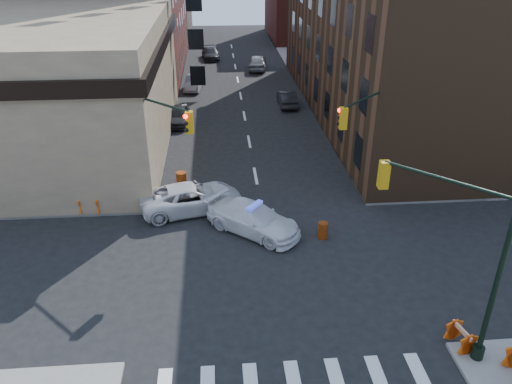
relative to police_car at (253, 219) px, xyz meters
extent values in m
plane|color=black|center=(0.66, -3.26, -0.76)|extent=(140.00, 140.00, 0.00)
cube|color=gray|center=(-22.34, 29.49, -0.69)|extent=(34.00, 54.50, 0.15)
cube|color=gray|center=(23.66, 29.49, -0.69)|extent=(34.00, 54.50, 0.15)
cube|color=tan|center=(-16.34, 13.24, 3.74)|extent=(22.00, 22.00, 9.00)
cube|color=#482F1D|center=(13.66, 19.24, 6.24)|extent=(14.00, 34.00, 14.00)
cylinder|color=black|center=(7.46, -9.56, 3.39)|extent=(0.20, 0.20, 8.00)
cylinder|color=black|center=(7.46, -9.56, -0.36)|extent=(0.44, 0.44, 0.50)
cylinder|color=black|center=(5.87, -7.97, 5.89)|extent=(3.27, 3.27, 0.12)
cube|color=#BF8C0C|center=(4.27, -6.38, 5.39)|extent=(0.35, 0.35, 1.05)
sphere|color=#FF0C05|center=(4.43, -6.22, 5.74)|extent=(0.22, 0.22, 0.22)
sphere|color=black|center=(4.43, -6.22, 5.41)|extent=(0.22, 0.22, 0.22)
sphere|color=black|center=(4.43, -6.22, 5.08)|extent=(0.22, 0.22, 0.22)
cylinder|color=black|center=(-6.14, 3.04, 3.39)|extent=(0.20, 0.20, 8.00)
cylinder|color=black|center=(-6.14, 3.04, -0.36)|extent=(0.44, 0.44, 0.50)
cylinder|color=black|center=(-4.55, 1.45, 5.89)|extent=(3.27, 3.27, 0.12)
cube|color=#BF8C0C|center=(-2.96, -0.14, 5.39)|extent=(0.35, 0.35, 1.05)
sphere|color=#FF0C05|center=(-3.12, -0.29, 5.74)|extent=(0.22, 0.22, 0.22)
sphere|color=black|center=(-3.12, -0.29, 5.41)|extent=(0.22, 0.22, 0.22)
sphere|color=black|center=(-3.12, -0.29, 5.08)|extent=(0.22, 0.22, 0.22)
cylinder|color=black|center=(7.46, 3.04, 3.39)|extent=(0.20, 0.20, 8.00)
cylinder|color=black|center=(7.46, 3.04, -0.36)|extent=(0.44, 0.44, 0.50)
cylinder|color=black|center=(5.87, 1.45, 5.89)|extent=(3.27, 3.27, 0.12)
cube|color=#BF8C0C|center=(4.27, -0.14, 5.39)|extent=(0.35, 0.35, 1.05)
sphere|color=#FF0C05|center=(4.12, 0.02, 5.74)|extent=(0.22, 0.22, 0.22)
sphere|color=black|center=(4.12, 0.02, 5.41)|extent=(0.22, 0.22, 0.22)
sphere|color=black|center=(4.12, 0.02, 5.08)|extent=(0.22, 0.22, 0.22)
cylinder|color=black|center=(8.16, 22.74, 0.69)|extent=(0.24, 0.24, 2.60)
sphere|color=#984616|center=(8.16, 22.74, 2.74)|extent=(3.00, 3.00, 3.00)
cylinder|color=black|center=(8.16, 30.74, 0.69)|extent=(0.24, 0.24, 2.60)
sphere|color=#984616|center=(8.16, 30.74, 2.74)|extent=(3.00, 3.00, 3.00)
imported|color=white|center=(0.00, 0.00, 0.00)|extent=(5.40, 4.99, 1.52)
imported|color=silver|center=(-3.28, 2.54, 0.03)|extent=(6.11, 3.84, 1.57)
imported|color=black|center=(-4.84, 17.14, -0.05)|extent=(1.89, 4.25, 1.42)
imported|color=#979B9F|center=(-3.88, 27.38, -0.07)|extent=(2.00, 4.38, 1.39)
imported|color=black|center=(-2.24, 41.05, -0.08)|extent=(2.40, 4.85, 1.35)
imported|color=black|center=(4.69, 21.29, -0.07)|extent=(1.47, 4.19, 1.38)
imported|color=gray|center=(3.16, 35.16, 0.07)|extent=(2.44, 5.03, 1.66)
imported|color=black|center=(-7.76, 4.61, 0.31)|extent=(0.80, 0.69, 1.84)
imported|color=black|center=(-9.22, 5.45, 0.26)|extent=(1.03, 0.93, 1.73)
imported|color=#222533|center=(-12.02, 2.74, 0.20)|extent=(1.02, 0.62, 1.62)
cylinder|color=red|center=(3.50, -0.91, -0.32)|extent=(0.59, 0.59, 0.88)
cylinder|color=#BF4E08|center=(-3.98, 5.24, -0.20)|extent=(0.76, 0.76, 1.12)
camera|label=1|loc=(-1.66, -22.26, 13.13)|focal=35.00mm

